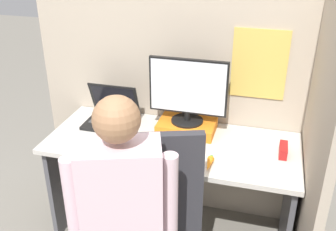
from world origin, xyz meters
name	(u,v)px	position (x,y,z in m)	size (l,w,h in m)	color
cubicle_panel_back	(186,99)	(0.00, 0.65, 0.84)	(2.01, 0.05, 1.68)	tan
cubicle_panel_right	(312,144)	(0.78, 0.25, 0.84)	(0.04, 1.25, 1.68)	tan
desk	(172,164)	(0.00, 0.31, 0.54)	(1.51, 0.63, 0.71)	beige
paper_box	(187,126)	(0.06, 0.47, 0.74)	(0.35, 0.25, 0.07)	orange
monitor	(188,90)	(0.06, 0.47, 0.98)	(0.48, 0.20, 0.41)	black
laptop	(112,116)	(-0.44, 0.44, 0.76)	(0.33, 0.26, 0.26)	black
mouse	(136,147)	(-0.18, 0.16, 0.72)	(0.07, 0.04, 0.04)	black
stapler	(283,150)	(0.65, 0.33, 0.74)	(0.04, 0.13, 0.06)	#A31919
carrot_toy	(209,164)	(0.26, 0.09, 0.73)	(0.04, 0.15, 0.04)	orange
person	(115,222)	(-0.04, -0.49, 0.75)	(0.46, 0.48, 1.31)	#282D4C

